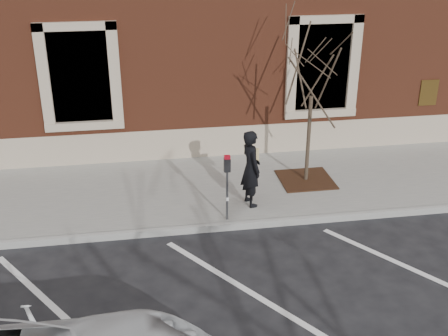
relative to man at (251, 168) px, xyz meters
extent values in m
plane|color=#28282B|center=(-0.60, -0.72, -1.00)|extent=(120.00, 120.00, 0.00)
cube|color=#9C9A92|center=(-0.60, 1.03, -0.92)|extent=(40.00, 3.50, 0.15)
cube|color=#9E9E99|center=(-0.60, -0.77, -0.92)|extent=(40.00, 0.12, 0.15)
cube|color=tan|center=(-0.60, 2.81, -0.45)|extent=(40.00, 0.06, 0.80)
cube|color=black|center=(-3.60, 2.93, 1.40)|extent=(1.40, 0.30, 2.20)
cube|color=tan|center=(-3.60, 2.76, 0.20)|extent=(1.90, 0.20, 0.20)
cube|color=black|center=(2.40, 2.93, 1.40)|extent=(1.40, 0.30, 2.20)
cube|color=tan|center=(2.40, 2.76, 0.20)|extent=(1.90, 0.20, 0.20)
imported|color=black|center=(0.00, 0.00, 0.00)|extent=(0.53, 0.69, 1.69)
cylinder|color=#595B60|center=(-0.61, -0.60, -0.30)|extent=(0.05, 0.05, 1.08)
cube|color=black|center=(-0.61, -0.60, 0.38)|extent=(0.13, 0.10, 0.28)
cube|color=red|center=(-0.61, -0.60, 0.55)|extent=(0.12, 0.09, 0.07)
cube|color=white|center=(-0.61, -0.65, -0.36)|extent=(0.05, 0.00, 0.08)
cube|color=#3A2312|center=(1.55, 0.96, -0.83)|extent=(1.24, 1.24, 0.03)
cylinder|color=#413827|center=(1.55, 0.96, 0.19)|extent=(0.09, 0.09, 2.07)
camera|label=1|loc=(-2.30, -10.65, 4.88)|focal=45.00mm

